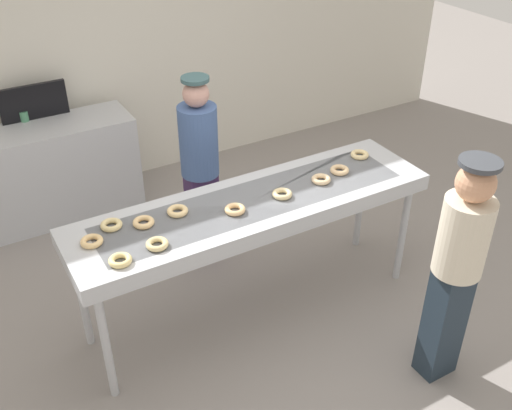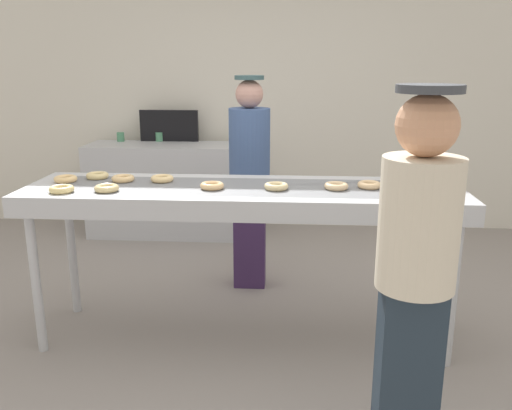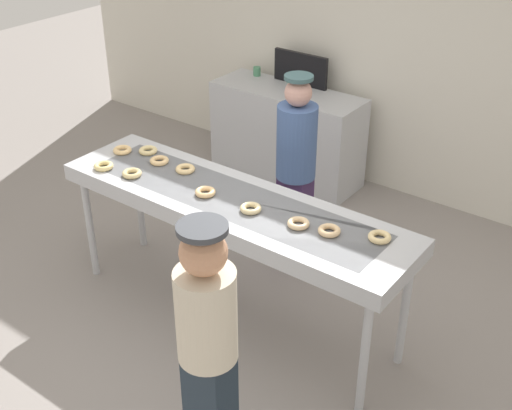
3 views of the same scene
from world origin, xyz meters
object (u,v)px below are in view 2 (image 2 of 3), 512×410
object	(u,v)px
plain_donut_5	(62,189)
plain_donut_9	(66,179)
paper_cup_0	(159,137)
paper_cup_1	(121,137)
fryer_conveyor	(243,198)
plain_donut_2	(336,186)
plain_donut_0	(107,188)
plain_donut_10	(413,181)
menu_display	(169,126)
plain_donut_4	(97,176)
plain_donut_1	(276,186)
plain_donut_7	(212,186)
prep_counter	(167,190)
plain_donut_6	(123,178)
plain_donut_8	(162,179)
plain_donut_3	(369,185)
customer_waiting	(415,276)
worker_baker	(250,174)

from	to	relation	value
plain_donut_5	plain_donut_9	size ratio (longest dim) A/B	1.00
paper_cup_0	paper_cup_1	size ratio (longest dim) A/B	1.00
fryer_conveyor	plain_donut_2	bearing A→B (deg)	-2.28
plain_donut_0	plain_donut_10	distance (m)	1.84
menu_display	fryer_conveyor	bearing A→B (deg)	-67.26
plain_donut_4	paper_cup_0	distance (m)	2.11
plain_donut_1	plain_donut_5	world-z (taller)	same
paper_cup_1	plain_donut_1	bearing A→B (deg)	-54.13
plain_donut_7	plain_donut_9	distance (m)	0.95
prep_counter	plain_donut_0	bearing A→B (deg)	-85.29
plain_donut_6	paper_cup_0	bearing A→B (deg)	97.91
plain_donut_4	paper_cup_0	xyz separation A→B (m)	(-0.11, 2.11, -0.04)
plain_donut_1	prep_counter	size ratio (longest dim) A/B	0.09
plain_donut_8	plain_donut_3	bearing A→B (deg)	-4.13
plain_donut_3	paper_cup_1	distance (m)	3.13
customer_waiting	menu_display	size ratio (longest dim) A/B	2.75
fryer_conveyor	customer_waiting	xyz separation A→B (m)	(0.77, -1.16, 0.00)
plain_donut_0	paper_cup_0	distance (m)	2.47
plain_donut_8	customer_waiting	distance (m)	1.82
plain_donut_5	plain_donut_6	size ratio (longest dim) A/B	1.00
plain_donut_3	customer_waiting	distance (m)	1.19
plain_donut_0	plain_donut_8	distance (m)	0.38
menu_display	plain_donut_7	bearing A→B (deg)	-71.57
plain_donut_5	paper_cup_0	xyz separation A→B (m)	(-0.04, 2.49, -0.04)
plain_donut_6	plain_donut_8	xyz separation A→B (m)	(0.25, 0.01, 0.00)
paper_cup_0	plain_donut_7	bearing A→B (deg)	-69.21
worker_baker	paper_cup_0	xyz separation A→B (m)	(-1.04, 1.46, 0.07)
plain_donut_8	prep_counter	xyz separation A→B (m)	(-0.44, 1.96, -0.54)
plain_donut_2	plain_donut_3	distance (m)	0.20
plain_donut_1	customer_waiting	world-z (taller)	customer_waiting
plain_donut_4	paper_cup_1	size ratio (longest dim) A/B	1.55
worker_baker	customer_waiting	distance (m)	2.13
plain_donut_10	menu_display	world-z (taller)	menu_display
plain_donut_8	menu_display	world-z (taller)	menu_display
plain_donut_9	worker_baker	bearing A→B (deg)	34.70
plain_donut_8	plain_donut_9	distance (m)	0.60
plain_donut_5	plain_donut_10	distance (m)	2.09
prep_counter	plain_donut_1	bearing A→B (deg)	-61.31
paper_cup_0	paper_cup_1	xyz separation A→B (m)	(-0.39, -0.04, 0.00)
plain_donut_4	prep_counter	distance (m)	1.98
plain_donut_0	plain_donut_7	size ratio (longest dim) A/B	1.00
plain_donut_1	paper_cup_0	xyz separation A→B (m)	(-1.27, 2.33, -0.04)
plain_donut_1	paper_cup_1	xyz separation A→B (m)	(-1.66, 2.30, -0.04)
worker_baker	paper_cup_1	bearing A→B (deg)	-61.58
fryer_conveyor	paper_cup_0	bearing A→B (deg)	115.05
plain_donut_10	menu_display	xyz separation A→B (m)	(-2.00, 2.15, 0.07)
paper_cup_1	prep_counter	bearing A→B (deg)	-18.84
fryer_conveyor	plain_donut_1	world-z (taller)	plain_donut_1
plain_donut_6	prep_counter	bearing A→B (deg)	95.73
plain_donut_7	worker_baker	size ratio (longest dim) A/B	0.09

